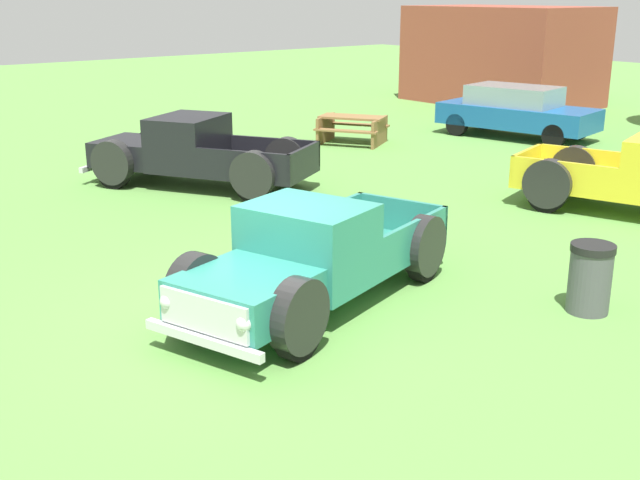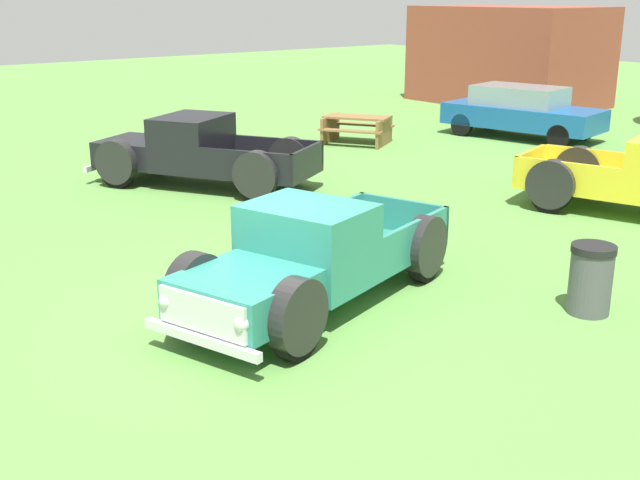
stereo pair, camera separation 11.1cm
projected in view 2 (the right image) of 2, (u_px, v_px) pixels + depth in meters
name	position (u px, v px, depth m)	size (l,w,h in m)	color
ground_plane	(257.00, 313.00, 10.63)	(80.00, 80.00, 0.00)	#5B9342
pickup_truck_foreground	(305.00, 261.00, 10.54)	(3.01, 5.04, 1.46)	#2D8475
pickup_truck_behind_left	(190.00, 152.00, 17.46)	(5.24, 4.04, 1.54)	black
sedan_distant_a	(522.00, 111.00, 23.10)	(4.76, 2.67, 1.50)	#195699
picnic_table	(357.00, 126.00, 22.30)	(2.31, 2.20, 0.78)	olive
trash_can	(591.00, 279.00, 10.50)	(0.59, 0.59, 0.95)	#4C4C51
brick_pavilion	(508.00, 56.00, 29.99)	(6.76, 4.20, 3.59)	brown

